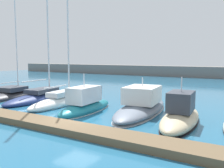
{
  "coord_description": "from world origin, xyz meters",
  "views": [
    {
      "loc": [
        10.14,
        -12.47,
        4.45
      ],
      "look_at": [
        -0.88,
        6.14,
        2.07
      ],
      "focal_mm": 39.05,
      "sensor_mm": 36.0,
      "label": 1
    }
  ],
  "objects_px": {
    "sailboat_navy_second": "(42,96)",
    "motorboat_slate_fifth": "(142,105)",
    "motorboat_teal_fourth": "(86,104)",
    "motorboat_sand_sixth": "(181,116)",
    "sailboat_charcoal_nearest": "(14,95)",
    "sailboat_white_third": "(62,100)"
  },
  "relations": [
    {
      "from": "sailboat_navy_second",
      "to": "motorboat_sand_sixth",
      "type": "distance_m",
      "value": 15.16
    },
    {
      "from": "motorboat_teal_fourth",
      "to": "motorboat_sand_sixth",
      "type": "distance_m",
      "value": 7.73
    },
    {
      "from": "sailboat_navy_second",
      "to": "motorboat_teal_fourth",
      "type": "relative_size",
      "value": 3.08
    },
    {
      "from": "sailboat_navy_second",
      "to": "motorboat_sand_sixth",
      "type": "height_order",
      "value": "sailboat_navy_second"
    },
    {
      "from": "sailboat_navy_second",
      "to": "motorboat_slate_fifth",
      "type": "bearing_deg",
      "value": -95.19
    },
    {
      "from": "sailboat_navy_second",
      "to": "sailboat_white_third",
      "type": "bearing_deg",
      "value": -108.36
    },
    {
      "from": "sailboat_navy_second",
      "to": "sailboat_charcoal_nearest",
      "type": "bearing_deg",
      "value": 88.7
    },
    {
      "from": "motorboat_slate_fifth",
      "to": "motorboat_teal_fourth",
      "type": "bearing_deg",
      "value": 110.41
    },
    {
      "from": "sailboat_charcoal_nearest",
      "to": "motorboat_slate_fifth",
      "type": "xyz_separation_m",
      "value": [
        15.43,
        0.25,
        0.36
      ]
    },
    {
      "from": "sailboat_white_third",
      "to": "sailboat_navy_second",
      "type": "bearing_deg",
      "value": 72.73
    },
    {
      "from": "sailboat_charcoal_nearest",
      "to": "sailboat_navy_second",
      "type": "bearing_deg",
      "value": -91.6
    },
    {
      "from": "motorboat_teal_fourth",
      "to": "motorboat_slate_fifth",
      "type": "distance_m",
      "value": 4.59
    },
    {
      "from": "sailboat_charcoal_nearest",
      "to": "motorboat_teal_fourth",
      "type": "height_order",
      "value": "sailboat_charcoal_nearest"
    },
    {
      "from": "motorboat_teal_fourth",
      "to": "motorboat_slate_fifth",
      "type": "bearing_deg",
      "value": -66.59
    },
    {
      "from": "sailboat_charcoal_nearest",
      "to": "motorboat_slate_fifth",
      "type": "height_order",
      "value": "sailboat_charcoal_nearest"
    },
    {
      "from": "sailboat_charcoal_nearest",
      "to": "sailboat_white_third",
      "type": "height_order",
      "value": "sailboat_charcoal_nearest"
    },
    {
      "from": "motorboat_teal_fourth",
      "to": "motorboat_slate_fifth",
      "type": "relative_size",
      "value": 0.69
    },
    {
      "from": "sailboat_navy_second",
      "to": "sailboat_white_third",
      "type": "relative_size",
      "value": 1.48
    },
    {
      "from": "sailboat_charcoal_nearest",
      "to": "motorboat_sand_sixth",
      "type": "height_order",
      "value": "sailboat_charcoal_nearest"
    },
    {
      "from": "sailboat_white_third",
      "to": "motorboat_teal_fourth",
      "type": "xyz_separation_m",
      "value": [
        3.73,
        -1.24,
        0.19
      ]
    },
    {
      "from": "motorboat_slate_fifth",
      "to": "motorboat_sand_sixth",
      "type": "distance_m",
      "value": 4.06
    },
    {
      "from": "sailboat_charcoal_nearest",
      "to": "sailboat_white_third",
      "type": "distance_m",
      "value": 7.63
    }
  ]
}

